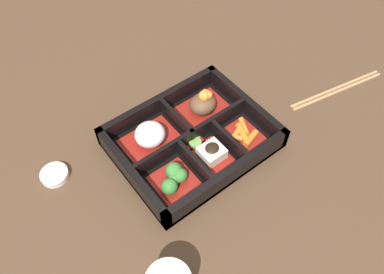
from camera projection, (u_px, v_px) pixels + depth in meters
name	position (u px, v px, depth m)	size (l,w,h in m)	color
ground_plane	(192.00, 145.00, 0.73)	(3.00, 3.00, 0.00)	#4C3523
bento_base	(192.00, 143.00, 0.73)	(0.29, 0.23, 0.01)	black
bento_rim	(193.00, 138.00, 0.71)	(0.29, 0.23, 0.05)	black
bowl_rice	(150.00, 136.00, 0.71)	(0.11, 0.08, 0.05)	maroon
bowl_stew	(203.00, 105.00, 0.75)	(0.11, 0.08, 0.06)	maroon
bowl_greens	(174.00, 178.00, 0.66)	(0.07, 0.07, 0.04)	maroon
bowl_tofu	(212.00, 154.00, 0.69)	(0.06, 0.07, 0.04)	maroon
bowl_carrots	(243.00, 134.00, 0.73)	(0.06, 0.07, 0.02)	maroon
bowl_pickles	(195.00, 142.00, 0.72)	(0.04, 0.04, 0.01)	maroon
chopsticks	(337.00, 89.00, 0.82)	(0.24, 0.06, 0.01)	#A87F51
sauce_dish	(55.00, 175.00, 0.68)	(0.05, 0.05, 0.01)	beige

